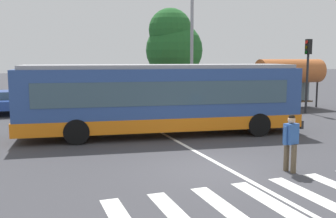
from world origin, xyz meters
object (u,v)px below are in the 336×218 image
Objects in this scene: pedestrian_crossing_street at (291,140)px; background_tree_right at (173,44)px; parked_car_teal at (45,99)px; parked_car_charcoal at (87,98)px; parked_car_black at (130,96)px; traffic_light_far_corner at (308,63)px; city_transit_bus at (161,99)px; parked_car_champagne at (202,93)px; bus_stop_shelter at (290,72)px; twin_arm_street_lamp at (192,11)px; parked_car_red at (165,95)px; parked_car_blue at (2,100)px.

background_tree_right is at bearing 79.56° from pedestrian_crossing_street.
parked_car_teal is at bearing 110.52° from pedestrian_crossing_street.
parked_car_charcoal is 2.89m from parked_car_black.
city_transit_bus is at bearing -161.69° from traffic_light_far_corner.
city_transit_bus is 2.75× the size of parked_car_champagne.
bus_stop_shelter is 0.45× the size of twin_arm_street_lamp.
traffic_light_far_corner is (10.60, 3.51, 1.41)m from city_transit_bus.
background_tree_right reaches higher than city_transit_bus.
parked_car_teal is 10.79m from twin_arm_street_lamp.
parked_car_black is 6.96m from twin_arm_street_lamp.
parked_car_red is 4.60m from background_tree_right.
pedestrian_crossing_street is at bearing -75.15° from city_transit_bus.
bus_stop_shelter reaches higher than parked_car_red.
parked_car_charcoal is (-3.45, 16.27, -0.20)m from pedestrian_crossing_street.
parked_car_charcoal is at bearing -179.21° from parked_car_champagne.
parked_car_red is at bearing 69.23° from city_transit_bus.
parked_car_blue and parked_car_champagne have the same top height.
traffic_light_far_corner is at bearing -33.60° from parked_car_black.
traffic_light_far_corner reaches higher than bus_stop_shelter.
pedestrian_crossing_street is 0.38× the size of parked_car_teal.
parked_car_teal and parked_car_black have the same top height.
parked_car_blue is 13.40m from parked_car_champagne.
parked_car_teal is 1.00× the size of parked_car_charcoal.
twin_arm_street_lamp is (4.54, 7.12, 4.66)m from city_transit_bus.
parked_car_black is 0.44× the size of twin_arm_street_lamp.
parked_car_teal is at bearing -179.86° from parked_car_black.
city_transit_bus is 11.25m from traffic_light_far_corner.
pedestrian_crossing_street is 14.94m from twin_arm_street_lamp.
parked_car_teal is 5.54m from parked_car_black.
twin_arm_street_lamp is (3.37, -2.65, 5.49)m from parked_car_black.
parked_car_red is at bearing 148.87° from bus_stop_shelter.
parked_car_teal is at bearing 163.54° from twin_arm_street_lamp.
parked_car_champagne is 4.47m from background_tree_right.
twin_arm_street_lamp is at bearing -97.33° from background_tree_right.
pedestrian_crossing_street is 0.37× the size of bus_stop_shelter.
parked_car_red is at bearing -0.60° from parked_car_teal.
city_transit_bus is 9.89m from parked_car_charcoal.
background_tree_right is at bearing 30.52° from parked_car_black.
city_transit_bus is 2.78× the size of traffic_light_far_corner.
parked_car_charcoal is 1.01× the size of parked_car_red.
traffic_light_far_corner is at bearing -26.73° from parked_car_charcoal.
parked_car_black is (5.54, 0.01, 0.00)m from parked_car_teal.
parked_car_teal is (2.49, -0.00, 0.00)m from parked_car_blue.
parked_car_charcoal is 0.44× the size of twin_arm_street_lamp.
parked_car_red is (10.53, -0.09, 0.00)m from parked_car_blue.
parked_car_blue is at bearing 179.90° from parked_car_teal.
traffic_light_far_corner reaches higher than parked_car_teal.
city_transit_bus reaches higher than pedestrian_crossing_street.
background_tree_right is at bearing 82.67° from twin_arm_street_lamp.
background_tree_right is at bearing 19.41° from parked_car_charcoal.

